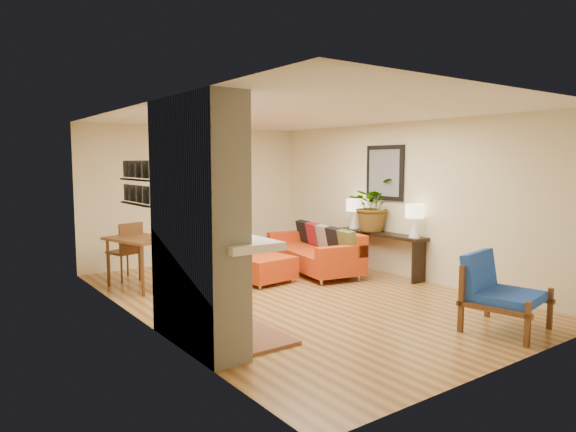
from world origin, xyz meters
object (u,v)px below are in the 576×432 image
blue_chair (496,288)px  dining_table (145,247)px  sofa (317,251)px  houseplant (372,205)px  ottoman (263,267)px  lamp_near (415,217)px  lamp_far (354,210)px  console_table (380,241)px

blue_chair → dining_table: (-2.59, 4.34, 0.15)m
blue_chair → sofa: bearing=85.3°
sofa → houseplant: 1.26m
ottoman → dining_table: bearing=154.3°
sofa → lamp_near: size_ratio=4.12×
sofa → ottoman: sofa is taller
sofa → houseplant: (0.74, -0.59, 0.83)m
lamp_far → houseplant: bearing=-91.3°
blue_chair → houseplant: size_ratio=1.07×
ottoman → console_table: size_ratio=0.50×
sofa → ottoman: size_ratio=2.42×
ottoman → houseplant: (1.98, -0.46, 0.95)m
ottoman → houseplant: 2.24m
lamp_near → houseplant: 0.96m
lamp_far → dining_table: bearing=167.5°
sofa → console_table: size_ratio=1.20×
sofa → console_table: (0.75, -0.80, 0.21)m
houseplant → ottoman: bearing=166.8°
ottoman → dining_table: dining_table is taller
console_table → lamp_far: bearing=90.0°
ottoman → blue_chair: (0.93, -3.54, 0.23)m
blue_chair → console_table: size_ratio=0.54×
console_table → houseplant: bearing=92.7°
sofa → console_table: bearing=-46.6°
sofa → houseplant: bearing=-38.3°
sofa → blue_chair: blue_chair is taller
sofa → console_table: 1.12m
lamp_near → lamp_far: 1.40m
blue_chair → lamp_far: size_ratio=1.84×
sofa → lamp_near: bearing=-64.0°
console_table → lamp_near: size_ratio=3.43×
dining_table → console_table: size_ratio=0.99×
lamp_far → houseplant: 0.47m
console_table → lamp_near: bearing=-90.0°
dining_table → lamp_far: 3.76m
blue_chair → lamp_far: lamp_far is taller
blue_chair → lamp_near: size_ratio=1.84×
houseplant → sofa: bearing=141.7°
sofa → lamp_far: lamp_far is taller
ottoman → dining_table: 1.88m
console_table → sofa: bearing=133.4°
ottoman → dining_table: (-1.66, 0.80, 0.39)m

